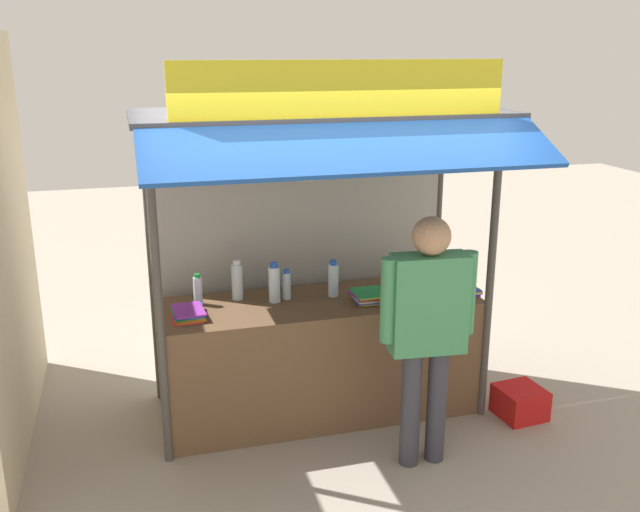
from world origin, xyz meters
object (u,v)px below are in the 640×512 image
(water_bottle_back_left, at_px, (287,285))
(vendor_person, at_px, (428,320))
(banana_bunch_inner_right, at_px, (482,157))
(plastic_crate, at_px, (520,402))
(water_bottle_far_left, at_px, (413,276))
(magazine_stack_back_right, at_px, (370,296))
(magazine_stack_mid_left, at_px, (462,289))
(water_bottle_far_right, at_px, (198,290))
(banana_bunch_rightmost, at_px, (308,171))
(water_bottle_front_right, at_px, (237,281))
(magazine_stack_center, at_px, (188,313))
(magazine_stack_left, at_px, (422,295))
(water_bottle_right, at_px, (274,283))
(water_bottle_rear_center, at_px, (333,279))

(water_bottle_back_left, height_order, vendor_person, vendor_person)
(banana_bunch_inner_right, xyz_separation_m, plastic_crate, (0.46, -0.02, -1.92))
(water_bottle_far_left, relative_size, banana_bunch_inner_right, 0.96)
(magazine_stack_back_right, distance_m, banana_bunch_inner_right, 1.32)
(magazine_stack_mid_left, bearing_deg, banana_bunch_inner_right, -106.32)
(water_bottle_far_right, height_order, vendor_person, vendor_person)
(water_bottle_back_left, height_order, banana_bunch_inner_right, banana_bunch_inner_right)
(water_bottle_far_right, relative_size, magazine_stack_back_right, 0.84)
(water_bottle_far_right, bearing_deg, banana_bunch_rightmost, -43.97)
(water_bottle_front_right, height_order, magazine_stack_center, water_bottle_front_right)
(water_bottle_far_left, relative_size, magazine_stack_left, 0.78)
(magazine_stack_center, distance_m, banana_bunch_rightmost, 1.37)
(water_bottle_back_left, bearing_deg, banana_bunch_inner_right, -25.65)
(water_bottle_front_right, distance_m, water_bottle_right, 0.29)
(water_bottle_right, height_order, magazine_stack_left, water_bottle_right)
(magazine_stack_mid_left, distance_m, banana_bunch_rightmost, 1.74)
(magazine_stack_left, distance_m, banana_bunch_inner_right, 1.18)
(magazine_stack_back_right, bearing_deg, water_bottle_far_left, 22.44)
(magazine_stack_left, height_order, banana_bunch_rightmost, banana_bunch_rightmost)
(water_bottle_back_left, bearing_deg, magazine_stack_left, -13.38)
(water_bottle_far_right, relative_size, banana_bunch_inner_right, 1.00)
(water_bottle_rear_center, bearing_deg, magazine_stack_back_right, -37.53)
(magazine_stack_left, height_order, plastic_crate, magazine_stack_left)
(water_bottle_rear_center, bearing_deg, banana_bunch_inner_right, -32.35)
(water_bottle_far_right, relative_size, plastic_crate, 0.71)
(water_bottle_front_right, xyz_separation_m, magazine_stack_center, (-0.40, -0.28, -0.11))
(magazine_stack_mid_left, distance_m, magazine_stack_center, 2.11)
(banana_bunch_inner_right, xyz_separation_m, vendor_person, (-0.52, -0.38, -0.99))
(water_bottle_rear_center, height_order, magazine_stack_mid_left, water_bottle_rear_center)
(water_bottle_front_right, height_order, banana_bunch_rightmost, banana_bunch_rightmost)
(water_bottle_far_left, xyz_separation_m, plastic_crate, (0.69, -0.57, -0.91))
(water_bottle_rear_center, relative_size, magazine_stack_center, 0.89)
(water_bottle_front_right, bearing_deg, magazine_stack_mid_left, -10.45)
(water_bottle_far_left, relative_size, vendor_person, 0.13)
(magazine_stack_left, distance_m, vendor_person, 0.80)
(banana_bunch_inner_right, bearing_deg, magazine_stack_left, 123.07)
(water_bottle_back_left, distance_m, banana_bunch_inner_right, 1.71)
(water_bottle_far_left, xyz_separation_m, water_bottle_right, (-1.11, 0.00, 0.04))
(magazine_stack_mid_left, relative_size, magazine_stack_center, 1.01)
(water_bottle_far_left, distance_m, magazine_stack_left, 0.22)
(vendor_person, bearing_deg, banana_bunch_rightmost, -23.12)
(vendor_person, bearing_deg, magazine_stack_center, -22.87)
(magazine_stack_center, xyz_separation_m, magazine_stack_left, (1.77, -0.06, -0.02))
(magazine_stack_back_right, distance_m, magazine_stack_left, 0.42)
(magazine_stack_left, bearing_deg, magazine_stack_mid_left, 3.19)
(water_bottle_front_right, xyz_separation_m, magazine_stack_back_right, (0.95, -0.31, -0.11))
(water_bottle_far_left, distance_m, banana_bunch_rightmost, 1.49)
(magazine_stack_left, xyz_separation_m, banana_bunch_inner_right, (0.23, -0.36, 1.10))
(magazine_stack_center, bearing_deg, water_bottle_far_right, 67.20)
(banana_bunch_inner_right, bearing_deg, vendor_person, -143.74)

